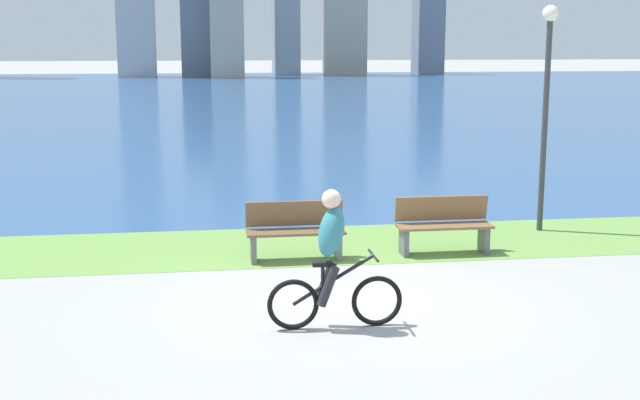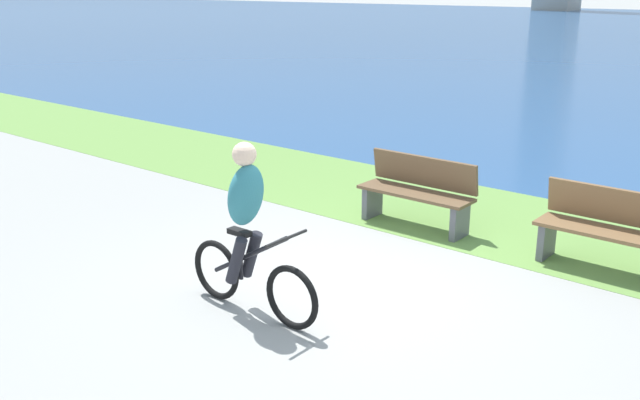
# 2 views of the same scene
# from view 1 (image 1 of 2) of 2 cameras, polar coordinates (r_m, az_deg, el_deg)

# --- Properties ---
(ground_plane) EXTENTS (300.00, 300.00, 0.00)m
(ground_plane) POSITION_cam_1_polar(r_m,az_deg,el_deg) (10.63, 1.99, -7.03)
(ground_plane) COLOR #9E9E99
(grass_strip_bayside) EXTENTS (120.00, 2.66, 0.01)m
(grass_strip_bayside) POSITION_cam_1_polar(r_m,az_deg,el_deg) (13.47, -0.23, -3.15)
(grass_strip_bayside) COLOR #6B9947
(grass_strip_bayside) RESTS_ON ground
(bay_water_surface) EXTENTS (300.00, 78.25, 0.00)m
(bay_water_surface) POSITION_cam_1_polar(r_m,az_deg,el_deg) (53.53, -6.24, 7.34)
(bay_water_surface) COLOR #2D568C
(bay_water_surface) RESTS_ON ground
(cyclist_lead) EXTENTS (1.59, 0.52, 1.65)m
(cyclist_lead) POSITION_cam_1_polar(r_m,az_deg,el_deg) (9.41, 0.87, -4.16)
(cyclist_lead) COLOR black
(cyclist_lead) RESTS_ON ground
(bench_near_path) EXTENTS (1.50, 0.47, 0.90)m
(bench_near_path) POSITION_cam_1_polar(r_m,az_deg,el_deg) (13.01, 8.63, -1.76)
(bench_near_path) COLOR brown
(bench_near_path) RESTS_ON ground
(bench_far_along_path) EXTENTS (1.50, 0.47, 0.90)m
(bench_far_along_path) POSITION_cam_1_polar(r_m,az_deg,el_deg) (12.47, -1.74, -2.19)
(bench_far_along_path) COLOR brown
(bench_far_along_path) RESTS_ON ground
(lamppost_tall) EXTENTS (0.28, 0.28, 3.91)m
(lamppost_tall) POSITION_cam_1_polar(r_m,az_deg,el_deg) (14.69, 15.58, 7.73)
(lamppost_tall) COLOR #38383D
(lamppost_tall) RESTS_ON ground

